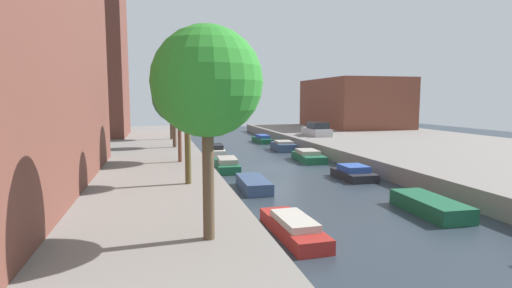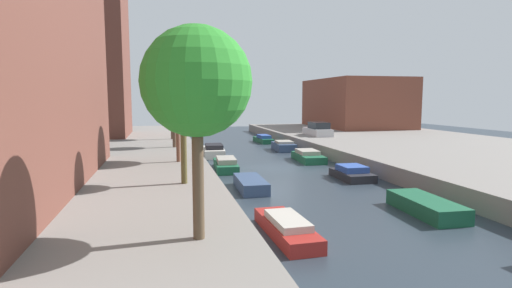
% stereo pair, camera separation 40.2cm
% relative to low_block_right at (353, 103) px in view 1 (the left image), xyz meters
% --- Properties ---
extents(ground_plane, '(84.00, 84.00, 0.00)m').
position_rel_low_block_right_xyz_m(ground_plane, '(-18.00, -23.64, -4.21)').
color(ground_plane, '#28333D').
extents(quay_left, '(20.00, 64.00, 1.00)m').
position_rel_low_block_right_xyz_m(quay_left, '(-33.00, -23.64, -3.71)').
color(quay_left, gray).
rests_on(quay_left, ground_plane).
extents(quay_right, '(20.00, 64.00, 1.00)m').
position_rel_low_block_right_xyz_m(quay_right, '(-3.00, -23.64, -3.71)').
color(quay_right, gray).
rests_on(quay_right, ground_plane).
extents(low_block_right, '(10.00, 14.72, 6.43)m').
position_rel_low_block_right_xyz_m(low_block_right, '(0.00, 0.00, 0.00)').
color(low_block_right, brown).
rests_on(low_block_right, quay_right).
extents(street_tree_0, '(2.91, 2.91, 5.66)m').
position_rel_low_block_right_xyz_m(street_tree_0, '(-24.69, -39.28, 0.96)').
color(street_tree_0, brown).
rests_on(street_tree_0, quay_left).
extents(street_tree_1, '(2.01, 2.01, 4.97)m').
position_rel_low_block_right_xyz_m(street_tree_1, '(-24.69, -31.99, 0.68)').
color(street_tree_1, brown).
rests_on(street_tree_1, quay_left).
extents(street_tree_2, '(3.15, 3.15, 5.44)m').
position_rel_low_block_right_xyz_m(street_tree_2, '(-24.69, -25.59, 0.64)').
color(street_tree_2, brown).
rests_on(street_tree_2, quay_left).
extents(street_tree_3, '(2.21, 2.21, 4.44)m').
position_rel_low_block_right_xyz_m(street_tree_3, '(-24.69, -18.07, 0.07)').
color(street_tree_3, brown).
rests_on(street_tree_3, quay_left).
extents(street_tree_4, '(2.02, 2.02, 5.01)m').
position_rel_low_block_right_xyz_m(street_tree_4, '(-24.69, -11.51, 0.72)').
color(street_tree_4, brown).
rests_on(street_tree_4, quay_left).
extents(parked_car, '(1.98, 4.65, 1.39)m').
position_rel_low_block_right_xyz_m(parked_car, '(-9.93, -11.21, -2.64)').
color(parked_car, '#B7B7BC').
rests_on(parked_car, quay_right).
extents(moored_boat_left_1, '(1.34, 4.17, 0.72)m').
position_rel_low_block_right_xyz_m(moored_boat_left_1, '(-21.47, -36.94, -3.90)').
color(moored_boat_left_1, maroon).
rests_on(moored_boat_left_1, ground_plane).
extents(moored_boat_left_2, '(1.44, 3.55, 0.61)m').
position_rel_low_block_right_xyz_m(moored_boat_left_2, '(-21.14, -29.69, -3.91)').
color(moored_boat_left_2, '#33476B').
rests_on(moored_boat_left_2, ground_plane).
extents(moored_boat_left_3, '(1.70, 4.36, 0.86)m').
position_rel_low_block_right_xyz_m(moored_boat_left_3, '(-21.49, -23.48, -3.85)').
color(moored_boat_left_3, '#195638').
rests_on(moored_boat_left_3, ground_plane).
extents(moored_boat_left_4, '(1.85, 4.14, 1.05)m').
position_rel_low_block_right_xyz_m(moored_boat_left_4, '(-21.49, -17.01, -3.76)').
color(moored_boat_left_4, beige).
rests_on(moored_boat_left_4, ground_plane).
extents(moored_boat_right_1, '(1.69, 3.88, 0.64)m').
position_rel_low_block_right_xyz_m(moored_boat_right_1, '(-14.98, -35.67, -3.89)').
color(moored_boat_right_1, '#195638').
rests_on(moored_boat_right_1, ground_plane).
extents(moored_boat_right_2, '(1.70, 3.11, 0.82)m').
position_rel_low_block_right_xyz_m(moored_boat_right_2, '(-14.63, -28.30, -3.87)').
color(moored_boat_right_2, '#232328').
rests_on(moored_boat_right_2, ground_plane).
extents(moored_boat_right_3, '(1.92, 4.17, 0.85)m').
position_rel_low_block_right_xyz_m(moored_boat_right_3, '(-14.72, -21.15, -3.85)').
color(moored_boat_right_3, '#195638').
rests_on(moored_boat_right_3, ground_plane).
extents(moored_boat_right_4, '(1.87, 3.54, 0.91)m').
position_rel_low_block_right_xyz_m(moored_boat_right_4, '(-14.67, -14.61, -3.81)').
color(moored_boat_right_4, '#33476B').
rests_on(moored_boat_right_4, ground_plane).
extents(moored_boat_right_5, '(1.43, 4.14, 0.87)m').
position_rel_low_block_right_xyz_m(moored_boat_right_5, '(-14.83, -7.61, -3.85)').
color(moored_boat_right_5, '#195638').
rests_on(moored_boat_right_5, ground_plane).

